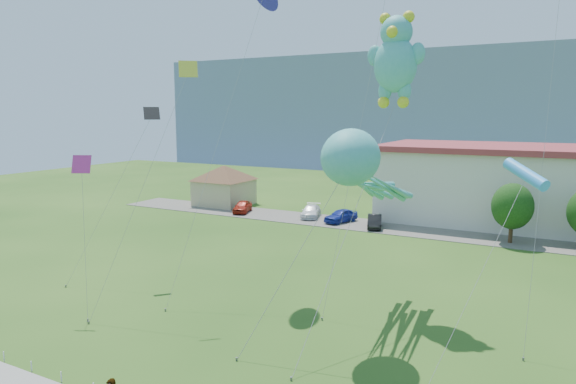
{
  "coord_description": "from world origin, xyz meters",
  "views": [
    {
      "loc": [
        13.5,
        -15.0,
        11.6
      ],
      "look_at": [
        1.22,
        8.0,
        7.58
      ],
      "focal_mm": 32.0,
      "sensor_mm": 36.0,
      "label": 1
    }
  ],
  "objects": [
    {
      "name": "small_kite_black",
      "position": [
        -12.61,
        12.11,
        10.23
      ],
      "size": [
        3.75,
        6.31,
        12.02
      ],
      "color": "black",
      "rests_on": "ground"
    },
    {
      "name": "small_kite_blue",
      "position": [
        -5.11,
        16.02,
        19.14
      ],
      "size": [
        2.41,
        9.91,
        20.37
      ],
      "color": "#2C21C0",
      "rests_on": "ground"
    },
    {
      "name": "octopus_kite",
      "position": [
        4.29,
        10.22,
        8.65
      ],
      "size": [
        5.13,
        12.12,
        10.85
      ],
      "color": "teal",
      "rests_on": "ground"
    },
    {
      "name": "hill_ridge",
      "position": [
        0.0,
        120.0,
        12.5
      ],
      "size": [
        160.0,
        50.0,
        25.0
      ],
      "primitive_type": "cube",
      "color": "slate",
      "rests_on": "ground"
    },
    {
      "name": "small_kite_pink",
      "position": [
        -11.04,
        5.47,
        7.81
      ],
      "size": [
        2.59,
        2.5,
        9.07
      ],
      "color": "#D52F8B",
      "rests_on": "ground"
    },
    {
      "name": "teddy_bear_kite",
      "position": [
        4.28,
        16.03,
        14.89
      ],
      "size": [
        3.54,
        13.66,
        17.55
      ],
      "color": "teal",
      "rests_on": "ground"
    },
    {
      "name": "parking_strip",
      "position": [
        0.0,
        35.0,
        0.03
      ],
      "size": [
        70.0,
        6.0,
        0.06
      ],
      "primitive_type": "cube",
      "color": "#59544C",
      "rests_on": "ground"
    },
    {
      "name": "parked_car_red",
      "position": [
        -19.06,
        34.65,
        0.75
      ],
      "size": [
        2.78,
        4.32,
        1.37
      ],
      "primitive_type": "imported",
      "rotation": [
        0.0,
        0.0,
        0.31
      ],
      "color": "#A92414",
      "rests_on": "parking_strip"
    },
    {
      "name": "parked_car_white",
      "position": [
        -10.78,
        35.92,
        0.72
      ],
      "size": [
        3.04,
        4.85,
        1.31
      ],
      "primitive_type": "imported",
      "rotation": [
        0.0,
        0.0,
        0.29
      ],
      "color": "white",
      "rests_on": "parking_strip"
    },
    {
      "name": "small_kite_cyan",
      "position": [
        12.25,
        7.87,
        9.04
      ],
      "size": [
        3.34,
        9.3,
        9.57
      ],
      "color": "#369FF4",
      "rests_on": "ground"
    },
    {
      "name": "small_kite_yellow",
      "position": [
        -6.72,
        8.89,
        12.36
      ],
      "size": [
        3.35,
        6.71,
        14.61
      ],
      "color": "gold",
      "rests_on": "ground"
    },
    {
      "name": "parked_car_black",
      "position": [
        -2.77,
        34.17,
        0.71
      ],
      "size": [
        2.54,
        4.19,
        1.3
      ],
      "primitive_type": "imported",
      "rotation": [
        0.0,
        0.0,
        0.32
      ],
      "color": "black",
      "rests_on": "parking_strip"
    },
    {
      "name": "tree_near",
      "position": [
        10.0,
        34.0,
        3.39
      ],
      "size": [
        3.6,
        3.6,
        5.47
      ],
      "color": "#3F2B19",
      "rests_on": "ground"
    },
    {
      "name": "parked_car_blue",
      "position": [
        -6.79,
        34.98,
        0.77
      ],
      "size": [
        2.93,
        4.46,
        1.41
      ],
      "primitive_type": "imported",
      "rotation": [
        0.0,
        0.0,
        -0.33
      ],
      "color": "navy",
      "rests_on": "parking_strip"
    },
    {
      "name": "pavilion",
      "position": [
        -24.0,
        38.0,
        3.02
      ],
      "size": [
        9.2,
        9.2,
        5.0
      ],
      "color": "tan",
      "rests_on": "ground"
    }
  ]
}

